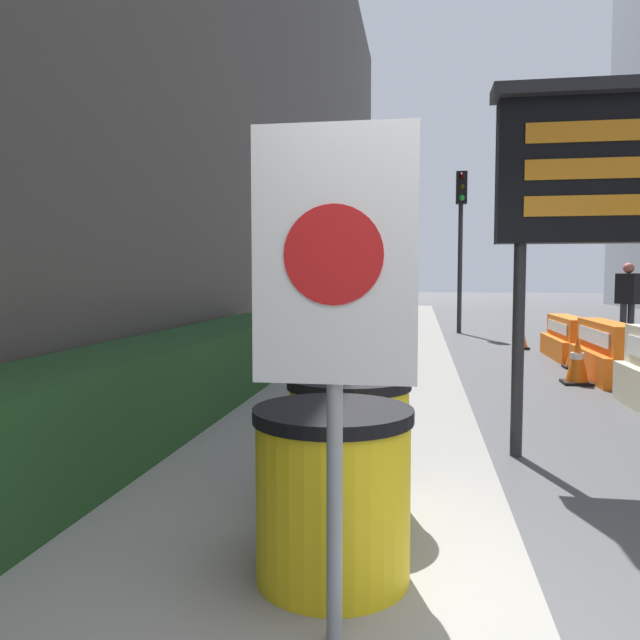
# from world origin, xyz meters

# --- Properties ---
(hedge_strip) EXTENTS (0.90, 7.96, 0.79)m
(hedge_strip) POSITION_xyz_m (-2.88, 3.82, 0.54)
(hedge_strip) COLOR #1E421E
(hedge_strip) RESTS_ON sidewalk_left
(barrel_drum_foreground) EXTENTS (0.73, 0.73, 0.78)m
(barrel_drum_foreground) POSITION_xyz_m (-0.92, 0.77, 0.54)
(barrel_drum_foreground) COLOR yellow
(barrel_drum_foreground) RESTS_ON sidewalk_left
(barrel_drum_middle) EXTENTS (0.73, 0.73, 0.78)m
(barrel_drum_middle) POSITION_xyz_m (-0.95, 1.61, 0.54)
(barrel_drum_middle) COLOR yellow
(barrel_drum_middle) RESTS_ON sidewalk_left
(warning_sign) EXTENTS (0.59, 0.08, 1.91)m
(warning_sign) POSITION_xyz_m (-0.84, 0.24, 1.46)
(warning_sign) COLOR gray
(warning_sign) RESTS_ON sidewalk_left
(message_board) EXTENTS (2.14, 0.36, 3.06)m
(message_board) POSITION_xyz_m (1.08, 3.44, 2.37)
(message_board) COLOR #28282B
(message_board) RESTS_ON ground_plane
(jersey_barrier_orange_far) EXTENTS (0.62, 1.98, 0.86)m
(jersey_barrier_orange_far) POSITION_xyz_m (2.19, 7.76, 0.38)
(jersey_barrier_orange_far) COLOR orange
(jersey_barrier_orange_far) RESTS_ON ground_plane
(jersey_barrier_orange_near) EXTENTS (0.63, 1.99, 0.78)m
(jersey_barrier_orange_near) POSITION_xyz_m (2.19, 10.19, 0.34)
(jersey_barrier_orange_near) COLOR orange
(jersey_barrier_orange_near) RESTS_ON ground_plane
(traffic_cone_near) EXTENTS (0.33, 0.33, 0.58)m
(traffic_cone_near) POSITION_xyz_m (2.00, 8.87, 0.28)
(traffic_cone_near) COLOR black
(traffic_cone_near) RESTS_ON ground_plane
(traffic_cone_mid) EXTENTS (0.39, 0.39, 0.70)m
(traffic_cone_mid) POSITION_xyz_m (1.67, 7.27, 0.34)
(traffic_cone_mid) COLOR black
(traffic_cone_mid) RESTS_ON ground_plane
(traffic_cone_far) EXTENTS (0.32, 0.32, 0.56)m
(traffic_cone_far) POSITION_xyz_m (1.58, 11.64, 0.27)
(traffic_cone_far) COLOR black
(traffic_cone_far) RESTS_ON ground_plane
(traffic_light_near_curb) EXTENTS (0.28, 0.44, 4.29)m
(traffic_light_near_curb) POSITION_xyz_m (0.51, 15.11, 3.09)
(traffic_light_near_curb) COLOR #2D2D30
(traffic_light_near_curb) RESTS_ON ground_plane
(pedestrian_worker) EXTENTS (0.53, 0.56, 1.84)m
(pedestrian_worker) POSITION_xyz_m (4.23, 13.46, 1.09)
(pedestrian_worker) COLOR #333338
(pedestrian_worker) RESTS_ON ground_plane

